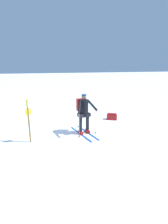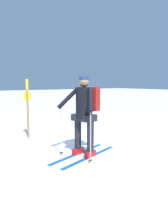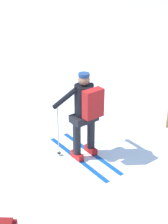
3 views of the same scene
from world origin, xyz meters
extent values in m
plane|color=white|center=(0.00, 0.00, 0.00)|extent=(80.00, 80.00, 0.00)
cube|color=#144C9E|center=(-0.50, 0.68, 0.01)|extent=(0.63, 1.76, 0.01)
cube|color=red|center=(-0.50, 0.68, 0.07)|extent=(0.19, 0.32, 0.12)
cylinder|color=black|center=(-0.50, 0.68, 0.49)|extent=(0.15, 0.15, 0.71)
cube|color=#144C9E|center=(-0.18, 0.78, 0.01)|extent=(0.63, 1.76, 0.01)
cube|color=red|center=(-0.18, 0.78, 0.07)|extent=(0.19, 0.32, 0.12)
cylinder|color=black|center=(-0.18, 0.78, 0.49)|extent=(0.15, 0.15, 0.71)
cube|color=black|center=(-0.34, 0.73, 0.84)|extent=(0.56, 0.43, 0.14)
cylinder|color=black|center=(-0.34, 0.73, 1.17)|extent=(0.35, 0.35, 0.65)
sphere|color=#8C664C|center=(-0.34, 0.73, 1.60)|extent=(0.21, 0.21, 0.21)
cylinder|color=navy|center=(-0.34, 0.73, 1.69)|extent=(0.20, 0.20, 0.06)
cube|color=maroon|center=(-0.26, 0.48, 1.23)|extent=(0.40, 0.27, 0.52)
cylinder|color=#B2B7BC|center=(-0.80, 0.90, 0.55)|extent=(0.02, 0.02, 1.11)
cylinder|color=black|center=(-0.80, 0.90, 0.06)|extent=(0.07, 0.07, 0.01)
cylinder|color=black|center=(-0.67, 0.81, 1.26)|extent=(0.45, 0.36, 0.47)
cylinder|color=#B2B7BC|center=(-0.05, 1.13, 0.55)|extent=(0.02, 0.02, 1.11)
cylinder|color=black|center=(-0.05, 1.13, 0.06)|extent=(0.07, 0.07, 0.01)
cylinder|color=black|center=(-0.11, 0.99, 1.26)|extent=(0.25, 0.50, 0.47)
camera|label=1|loc=(1.08, 7.59, 3.00)|focal=28.00mm
camera|label=2|loc=(-4.12, 3.42, 1.59)|focal=35.00mm
camera|label=3|loc=(-2.10, -4.10, 3.53)|focal=50.00mm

